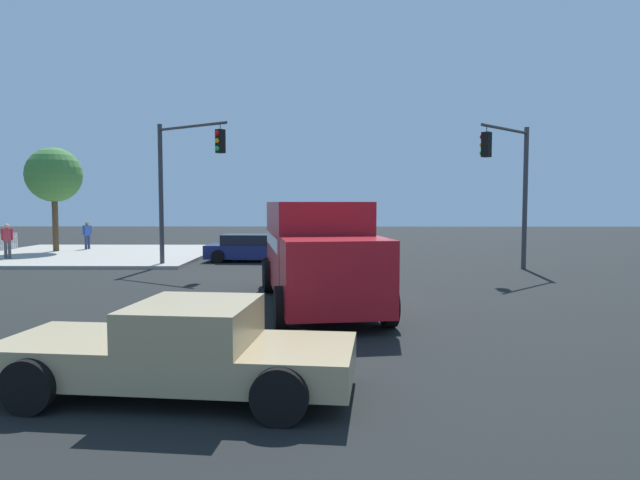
{
  "coord_description": "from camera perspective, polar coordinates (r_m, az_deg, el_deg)",
  "views": [
    {
      "loc": [
        16.8,
        -0.66,
        2.85
      ],
      "look_at": [
        0.87,
        -0.82,
        1.79
      ],
      "focal_mm": 31.49,
      "sensor_mm": 36.0,
      "label": 1
    }
  ],
  "objects": [
    {
      "name": "shade_tree_near",
      "position": [
        34.7,
        -25.43,
        5.96
      ],
      "size": [
        3.02,
        3.02,
        5.77
      ],
      "color": "brown",
      "rests_on": "sidewalk_corner_near"
    },
    {
      "name": "traffic_light_secondary",
      "position": [
        25.03,
        -14.06,
        6.75
      ],
      "size": [
        2.42,
        3.48,
        6.17
      ],
      "color": "#38383D",
      "rests_on": "sidewalk_corner_near"
    },
    {
      "name": "ground_plane",
      "position": [
        17.05,
        2.79,
        -5.81
      ],
      "size": [
        100.0,
        100.0,
        0.0
      ],
      "primitive_type": "plane",
      "color": "black"
    },
    {
      "name": "pickup_tan",
      "position": [
        8.72,
        -13.87,
        -10.41
      ],
      "size": [
        2.66,
        5.37,
        1.38
      ],
      "color": "tan",
      "rests_on": "ground"
    },
    {
      "name": "sedan_navy",
      "position": [
        27.44,
        -7.09,
        -0.85
      ],
      "size": [
        2.22,
        4.39,
        1.31
      ],
      "color": "navy",
      "rests_on": "ground"
    },
    {
      "name": "pedestrian_near_corner",
      "position": [
        31.12,
        -29.19,
        0.12
      ],
      "size": [
        0.33,
        0.5,
        1.69
      ],
      "color": "#4C4C51",
      "rests_on": "sidewalk_corner_near"
    },
    {
      "name": "traffic_light_primary",
      "position": [
        24.56,
        18.98,
        6.16
      ],
      "size": [
        2.78,
        2.76,
        6.05
      ],
      "color": "#38383D",
      "rests_on": "ground"
    },
    {
      "name": "sidewalk_corner_near",
      "position": [
        32.46,
        -21.9,
        -1.37
      ],
      "size": [
        12.18,
        12.18,
        0.14
      ],
      "primitive_type": "cube",
      "color": "#9E998E",
      "rests_on": "ground"
    },
    {
      "name": "delivery_truck",
      "position": [
        15.92,
        -0.45,
        -1.06
      ],
      "size": [
        8.3,
        3.86,
        2.87
      ],
      "color": "#AD141E",
      "rests_on": "ground"
    },
    {
      "name": "pedestrian_crossing",
      "position": [
        35.49,
        -22.58,
        0.6
      ],
      "size": [
        0.39,
        0.41,
        1.59
      ],
      "color": "navy",
      "rests_on": "sidewalk_corner_near"
    }
  ]
}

